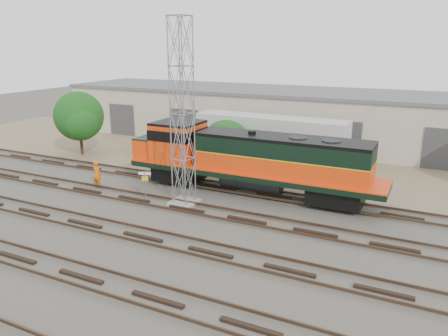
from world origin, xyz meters
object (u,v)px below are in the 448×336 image
at_px(worker, 97,174).
at_px(signal_tower, 182,118).
at_px(semi_trailer, 273,134).
at_px(locomotive, 247,159).

bearing_deg(worker, signal_tower, -175.14).
xyz_separation_m(signal_tower, semi_trailer, (1.71, 11.64, -3.03)).
height_order(worker, semi_trailer, semi_trailer).
distance_m(signal_tower, worker, 8.52).
distance_m(locomotive, semi_trailer, 8.07).
height_order(locomotive, semi_trailer, locomotive).
relative_size(locomotive, worker, 9.11).
height_order(signal_tower, worker, signal_tower).
height_order(locomotive, signal_tower, signal_tower).
xyz_separation_m(locomotive, semi_trailer, (-1.05, 8.00, 0.08)).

